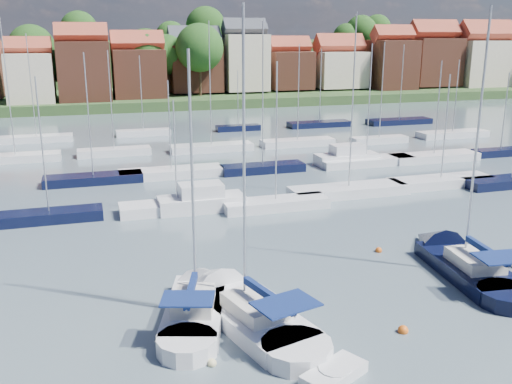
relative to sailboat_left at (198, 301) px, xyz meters
name	(u,v)px	position (x,y,z in m)	size (l,w,h in m)	color
ground	(212,157)	(8.96, 36.86, -0.36)	(260.00, 260.00, 0.00)	#495B64
sailboat_left	(198,301)	(0.00, 0.00, 0.00)	(5.79, 10.96, 14.46)	silver
sailboat_centre	(235,305)	(1.78, -0.94, -0.01)	(6.36, 12.70, 16.65)	silver
sailboat_navy	(455,260)	(16.48, 0.92, -0.01)	(4.53, 12.42, 16.78)	black
tender	(334,374)	(4.19, -8.08, -0.11)	(3.27, 2.61, 0.64)	silver
buoy_b	(212,365)	(-0.47, -5.58, -0.36)	(0.41, 0.41, 0.41)	beige
buoy_c	(307,337)	(4.39, -4.51, -0.36)	(0.42, 0.42, 0.42)	#D85914
buoy_d	(403,332)	(9.02, -5.46, -0.36)	(0.51, 0.51, 0.51)	#D85914
buoy_e	(379,252)	(13.05, 4.37, -0.36)	(0.44, 0.44, 0.44)	#D85914
marina_field	(238,161)	(10.87, 32.01, 0.07)	(79.62, 41.41, 15.93)	silver
far_shore_town	(144,70)	(11.19, 129.53, 4.25)	(212.46, 90.00, 22.27)	#324824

